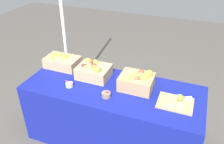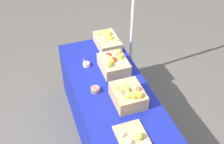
% 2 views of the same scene
% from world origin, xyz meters
% --- Properties ---
extents(ground_plane, '(10.00, 10.00, 0.00)m').
position_xyz_m(ground_plane, '(0.00, 0.00, 0.00)').
color(ground_plane, '#56514C').
extents(table, '(1.90, 0.76, 0.74)m').
position_xyz_m(table, '(0.00, 0.00, 0.37)').
color(table, navy).
rests_on(table, ground_plane).
extents(apple_crate_left, '(0.40, 0.25, 0.17)m').
position_xyz_m(apple_crate_left, '(-0.74, 0.20, 0.82)').
color(apple_crate_left, tan).
rests_on(apple_crate_left, table).
extents(apple_crate_middle, '(0.36, 0.28, 0.19)m').
position_xyz_m(apple_crate_middle, '(-0.28, 0.12, 0.82)').
color(apple_crate_middle, tan).
rests_on(apple_crate_middle, table).
extents(apple_crate_right, '(0.34, 0.28, 0.20)m').
position_xyz_m(apple_crate_right, '(0.24, 0.08, 0.83)').
color(apple_crate_right, tan).
rests_on(apple_crate_right, table).
extents(cutting_board_front, '(0.34, 0.26, 0.08)m').
position_xyz_m(cutting_board_front, '(0.67, -0.03, 0.76)').
color(cutting_board_front, tan).
rests_on(cutting_board_front, table).
extents(sample_bowl_near, '(0.08, 0.08, 0.09)m').
position_xyz_m(sample_bowl_near, '(-0.44, -0.15, 0.76)').
color(sample_bowl_near, silver).
rests_on(sample_bowl_near, table).
extents(sample_bowl_mid, '(0.09, 0.09, 0.10)m').
position_xyz_m(sample_bowl_mid, '(0.00, -0.18, 0.77)').
color(sample_bowl_mid, gray).
rests_on(sample_bowl_mid, table).
extents(tent_pole, '(0.04, 0.04, 2.21)m').
position_xyz_m(tent_pole, '(-0.94, 0.61, 1.11)').
color(tent_pole, white).
rests_on(tent_pole, ground_plane).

